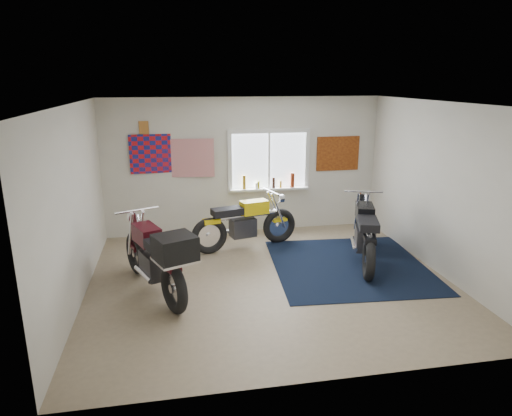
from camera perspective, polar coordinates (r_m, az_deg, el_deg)
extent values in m
plane|color=#9E896B|center=(7.19, 1.71, -9.05)|extent=(5.50, 5.50, 0.00)
plane|color=white|center=(6.53, 1.90, 12.96)|extent=(5.50, 5.50, 0.00)
plane|color=silver|center=(9.14, -1.50, 5.26)|extent=(5.50, 0.00, 5.50)
plane|color=silver|center=(4.45, 8.61, -6.52)|extent=(5.50, 0.00, 5.50)
plane|color=silver|center=(6.74, -21.73, 0.27)|extent=(0.00, 5.00, 5.00)
plane|color=silver|center=(7.78, 22.02, 2.22)|extent=(0.00, 5.00, 5.00)
cube|color=black|center=(7.88, 11.56, -7.05)|extent=(2.67, 2.77, 0.01)
cube|color=white|center=(9.20, 1.60, 5.96)|extent=(1.50, 0.02, 1.10)
cube|color=white|center=(9.10, 1.65, 9.60)|extent=(1.66, 0.06, 0.08)
cube|color=white|center=(9.30, 1.59, 2.36)|extent=(1.66, 0.06, 0.08)
cube|color=white|center=(9.05, -3.30, 5.78)|extent=(0.08, 0.06, 1.10)
cube|color=white|center=(9.38, 6.38, 6.06)|extent=(0.08, 0.06, 1.10)
cube|color=white|center=(9.18, 1.62, 5.94)|extent=(0.04, 0.06, 1.10)
cube|color=white|center=(9.24, 1.67, 2.39)|extent=(1.60, 0.16, 0.04)
cylinder|color=#936915|center=(9.10, -1.48, 3.22)|extent=(0.07, 0.07, 0.28)
cylinder|color=white|center=(9.16, 0.05, 2.80)|extent=(0.06, 0.06, 0.12)
cylinder|color=black|center=(9.22, 2.22, 3.19)|extent=(0.06, 0.06, 0.22)
cylinder|color=#C48317|center=(9.26, 3.11, 2.98)|extent=(0.05, 0.05, 0.14)
cylinder|color=maroon|center=(9.30, 4.58, 3.51)|extent=(0.09, 0.09, 0.30)
cylinder|color=olive|center=(9.17, 0.32, 2.91)|extent=(0.05, 0.05, 0.15)
plane|color=red|center=(8.97, -12.36, 6.64)|extent=(1.00, 0.07, 1.00)
plane|color=red|center=(8.97, -8.15, 6.20)|extent=(0.90, 0.09, 0.90)
cube|color=#AA6B30|center=(8.92, -13.85, 9.74)|extent=(0.18, 0.02, 0.24)
cube|color=#A54C14|center=(9.58, 10.19, 6.72)|extent=(0.90, 0.03, 0.70)
torus|color=black|center=(8.71, 2.91, -2.23)|extent=(0.68, 0.29, 0.67)
torus|color=black|center=(8.18, -5.86, -3.49)|extent=(0.68, 0.29, 0.67)
cylinder|color=white|center=(8.71, 2.91, -2.23)|extent=(0.13, 0.12, 0.11)
cylinder|color=white|center=(8.18, -5.86, -3.49)|extent=(0.13, 0.12, 0.11)
cylinder|color=white|center=(8.33, -1.35, -0.95)|extent=(1.25, 0.40, 0.09)
cube|color=#2E2E30|center=(8.38, -1.66, -2.44)|extent=(0.51, 0.38, 0.34)
cylinder|color=white|center=(8.55, -2.07, -2.77)|extent=(0.55, 0.20, 0.07)
cube|color=yellow|center=(8.36, -0.22, 0.11)|extent=(0.55, 0.38, 0.24)
cube|color=black|center=(8.17, -3.62, -0.44)|extent=(0.60, 0.41, 0.12)
cube|color=yellow|center=(8.11, -5.58, -1.64)|extent=(0.33, 0.23, 0.08)
cube|color=yellow|center=(8.67, 2.92, -1.47)|extent=(0.31, 0.20, 0.05)
cylinder|color=white|center=(8.44, 1.89, 2.08)|extent=(0.19, 0.61, 0.04)
cylinder|color=white|center=(8.56, 3.08, 1.17)|extent=(0.14, 0.18, 0.16)
torus|color=black|center=(8.73, 12.86, -2.55)|extent=(0.34, 0.69, 0.68)
torus|color=black|center=(7.31, 13.92, -6.26)|extent=(0.34, 0.69, 0.68)
cylinder|color=white|center=(8.73, 12.86, -2.55)|extent=(0.14, 0.15, 0.12)
cylinder|color=white|center=(7.31, 13.92, -6.26)|extent=(0.14, 0.15, 0.12)
cylinder|color=white|center=(7.91, 13.50, -1.96)|extent=(0.51, 1.33, 0.10)
cube|color=#2E2E30|center=(7.93, 13.43, -3.72)|extent=(0.44, 0.55, 0.37)
cylinder|color=white|center=(7.95, 12.14, -4.41)|extent=(0.25, 0.59, 0.08)
cube|color=black|center=(8.05, 13.43, -0.52)|extent=(0.43, 0.60, 0.26)
cube|color=black|center=(7.51, 13.85, -1.90)|extent=(0.47, 0.66, 0.13)
cube|color=black|center=(7.25, 14.04, -3.81)|extent=(0.26, 0.36, 0.09)
cube|color=black|center=(8.69, 12.92, -1.74)|extent=(0.24, 0.33, 0.05)
cylinder|color=white|center=(8.33, 13.30, 2.04)|extent=(0.65, 0.24, 0.04)
cylinder|color=white|center=(8.58, 13.09, 1.26)|extent=(0.20, 0.16, 0.17)
torus|color=black|center=(7.57, -14.73, -5.45)|extent=(0.40, 0.71, 0.71)
torus|color=black|center=(6.25, -10.22, -9.84)|extent=(0.40, 0.71, 0.71)
cylinder|color=white|center=(7.57, -14.73, -5.45)|extent=(0.15, 0.15, 0.12)
cylinder|color=white|center=(6.25, -10.22, -9.84)|extent=(0.15, 0.15, 0.12)
cylinder|color=white|center=(6.78, -12.87, -4.91)|extent=(0.61, 1.30, 0.10)
cube|color=#2E2E30|center=(6.82, -12.58, -6.93)|extent=(0.47, 0.57, 0.37)
cylinder|color=white|center=(6.81, -13.91, -8.04)|extent=(0.30, 0.58, 0.08)
cube|color=#39090F|center=(6.90, -13.51, -3.23)|extent=(0.47, 0.61, 0.26)
cube|color=black|center=(6.40, -11.75, -4.86)|extent=(0.51, 0.67, 0.13)
cube|color=#39090F|center=(6.17, -10.55, -7.10)|extent=(0.28, 0.37, 0.09)
cube|color=#39090F|center=(7.52, -14.80, -4.53)|extent=(0.26, 0.34, 0.05)
cylinder|color=white|center=(7.15, -14.66, -0.26)|extent=(0.64, 0.29, 0.04)
cylinder|color=white|center=(7.40, -15.10, -1.16)|extent=(0.20, 0.17, 0.17)
cube|color=black|center=(5.92, -10.09, -4.92)|extent=(0.63, 0.61, 0.33)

